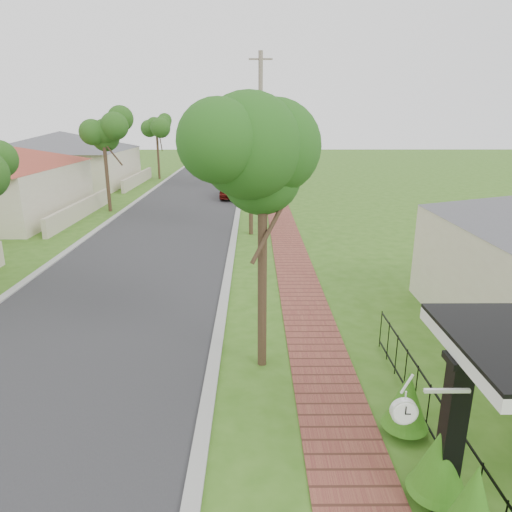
% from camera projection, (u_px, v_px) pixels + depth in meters
% --- Properties ---
extents(ground, '(160.00, 160.00, 0.00)m').
position_uv_depth(ground, '(163.00, 456.00, 8.05)').
color(ground, '#336016').
rests_on(ground, ground).
extents(road, '(7.00, 120.00, 0.02)m').
position_uv_depth(road, '(176.00, 218.00, 27.16)').
color(road, '#28282B').
rests_on(road, ground).
extents(kerb_right, '(0.30, 120.00, 0.10)m').
position_uv_depth(kerb_right, '(237.00, 218.00, 27.19)').
color(kerb_right, '#9E9E99').
rests_on(kerb_right, ground).
extents(kerb_left, '(0.30, 120.00, 0.10)m').
position_uv_depth(kerb_left, '(115.00, 218.00, 27.14)').
color(kerb_left, '#9E9E99').
rests_on(kerb_left, ground).
extents(sidewalk, '(1.50, 120.00, 0.03)m').
position_uv_depth(sidewalk, '(281.00, 218.00, 27.20)').
color(sidewalk, brown).
rests_on(sidewalk, ground).
extents(porch_post, '(0.48, 0.48, 2.52)m').
position_uv_depth(porch_post, '(451.00, 440.00, 6.80)').
color(porch_post, black).
rests_on(porch_post, ground).
extents(picket_fence, '(0.03, 8.02, 1.00)m').
position_uv_depth(picket_fence, '(443.00, 429.00, 7.93)').
color(picket_fence, black).
rests_on(picket_fence, ground).
extents(street_trees, '(10.70, 37.65, 5.89)m').
position_uv_depth(street_trees, '(190.00, 135.00, 32.39)').
color(street_trees, '#382619').
rests_on(street_trees, ground).
extents(hedge_row, '(0.93, 4.62, 1.78)m').
position_uv_depth(hedge_row, '(461.00, 499.00, 6.23)').
color(hedge_row, '#2B6313').
rests_on(hedge_row, ground).
extents(far_house_grey, '(15.56, 15.56, 4.60)m').
position_uv_depth(far_house_grey, '(63.00, 158.00, 39.80)').
color(far_house_grey, beige).
rests_on(far_house_grey, ground).
extents(parked_car_red, '(2.61, 5.04, 1.64)m').
position_uv_depth(parked_car_red, '(237.00, 186.00, 33.87)').
color(parked_car_red, maroon).
rests_on(parked_car_red, ground).
extents(parked_car_white, '(2.10, 4.08, 1.28)m').
position_uv_depth(parked_car_white, '(240.00, 175.00, 42.18)').
color(parked_car_white, white).
rests_on(parked_car_white, ground).
extents(near_tree, '(2.30, 2.30, 5.90)m').
position_uv_depth(near_tree, '(263.00, 168.00, 9.70)').
color(near_tree, '#382619').
rests_on(near_tree, ground).
extents(utility_pole, '(1.20, 0.24, 8.93)m').
position_uv_depth(utility_pole, '(260.00, 141.00, 24.07)').
color(utility_pole, gray).
rests_on(utility_pole, ground).
extents(station_clock, '(1.04, 0.13, 0.53)m').
position_uv_depth(station_clock, '(408.00, 409.00, 6.17)').
color(station_clock, white).
rests_on(station_clock, ground).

